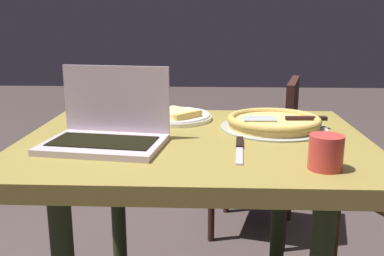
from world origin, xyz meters
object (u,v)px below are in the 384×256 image
(laptop, at_px, (108,129))
(chair_far, at_px, (267,146))
(pizza_plate, at_px, (175,116))
(pizza_tray, at_px, (274,122))
(dining_table, at_px, (195,165))
(table_knife, at_px, (240,147))
(drink_cup, at_px, (326,152))

(laptop, xyz_separation_m, chair_far, (-0.59, -0.95, -0.32))
(pizza_plate, relative_size, pizza_tray, 0.76)
(pizza_tray, bearing_deg, chair_far, -96.33)
(laptop, bearing_deg, dining_table, -160.91)
(table_knife, bearing_deg, dining_table, -41.86)
(pizza_plate, bearing_deg, pizza_tray, 160.59)
(drink_cup, relative_size, chair_far, 0.10)
(dining_table, height_order, chair_far, chair_far)
(pizza_plate, bearing_deg, dining_table, 108.55)
(pizza_plate, bearing_deg, chair_far, -124.09)
(chair_far, bearing_deg, dining_table, 68.49)
(laptop, height_order, table_knife, laptop)
(pizza_tray, relative_size, drink_cup, 4.14)
(drink_cup, bearing_deg, dining_table, -40.84)
(drink_cup, xyz_separation_m, chair_far, (-0.01, -1.15, -0.32))
(laptop, height_order, drink_cup, laptop)
(pizza_tray, relative_size, chair_far, 0.43)
(drink_cup, bearing_deg, pizza_plate, -52.10)
(chair_far, bearing_deg, pizza_tray, 83.67)
(dining_table, distance_m, pizza_tray, 0.31)
(laptop, bearing_deg, pizza_tray, -157.72)
(pizza_tray, bearing_deg, drink_cup, 99.61)
(pizza_plate, xyz_separation_m, table_knife, (-0.21, 0.36, -0.01))
(table_knife, xyz_separation_m, drink_cup, (-0.20, 0.17, 0.04))
(laptop, relative_size, pizza_plate, 1.35)
(laptop, xyz_separation_m, pizza_plate, (-0.17, -0.33, -0.03))
(laptop, bearing_deg, drink_cup, 161.33)
(drink_cup, height_order, chair_far, drink_cup)
(dining_table, relative_size, laptop, 2.94)
(dining_table, bearing_deg, laptop, 19.09)
(pizza_plate, distance_m, drink_cup, 0.66)
(table_knife, xyz_separation_m, chair_far, (-0.21, -0.98, -0.28))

